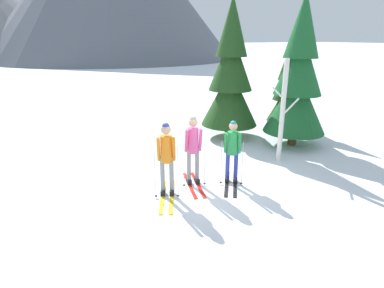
# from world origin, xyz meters

# --- Properties ---
(ground_plane) EXTENTS (400.00, 400.00, 0.00)m
(ground_plane) POSITION_xyz_m (0.00, 0.00, 0.00)
(ground_plane) COLOR white
(skier_in_orange) EXTENTS (0.94, 1.74, 1.84)m
(skier_in_orange) POSITION_xyz_m (-1.02, -0.08, 1.05)
(skier_in_orange) COLOR yellow
(skier_in_orange) RESTS_ON ground
(skier_in_pink) EXTENTS (0.62, 1.62, 1.85)m
(skier_in_pink) POSITION_xyz_m (-0.18, 0.27, 1.06)
(skier_in_pink) COLOR red
(skier_in_pink) RESTS_ON ground
(skier_in_green) EXTENTS (1.10, 1.56, 1.70)m
(skier_in_green) POSITION_xyz_m (0.80, -0.05, 0.96)
(skier_in_green) COLOR black
(skier_in_green) RESTS_ON ground
(pine_tree_near) EXTENTS (2.14, 2.14, 5.16)m
(pine_tree_near) POSITION_xyz_m (4.42, 1.89, 2.36)
(pine_tree_near) COLOR #51381E
(pine_tree_near) RESTS_ON ground
(pine_tree_mid) EXTENTS (1.44, 1.44, 3.47)m
(pine_tree_mid) POSITION_xyz_m (5.56, 3.84, 1.59)
(pine_tree_mid) COLOR #51381E
(pine_tree_mid) RESTS_ON ground
(pine_tree_far) EXTENTS (2.13, 2.13, 5.15)m
(pine_tree_far) POSITION_xyz_m (2.82, 3.70, 2.35)
(pine_tree_far) COLOR #51381E
(pine_tree_far) RESTS_ON ground
(birch_tree_tall) EXTENTS (0.64, 0.54, 3.14)m
(birch_tree_tall) POSITION_xyz_m (2.96, 0.74, 1.59)
(birch_tree_tall) COLOR silver
(birch_tree_tall) RESTS_ON ground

